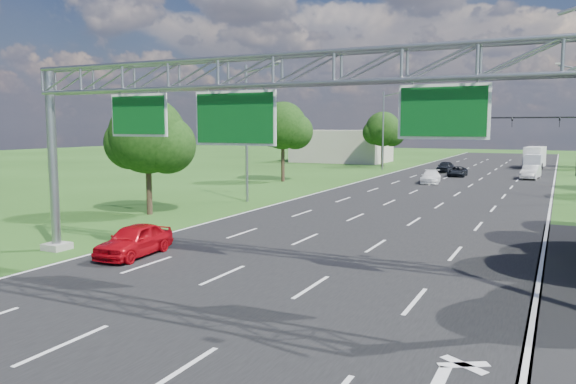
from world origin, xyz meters
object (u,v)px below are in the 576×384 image
Objects in this scene: sign_gantry at (280,88)px; box_truck at (534,158)px; traffic_signal at (544,130)px; red_coupe at (134,240)px.

sign_gantry reaches higher than box_truck.
traffic_signal is 1.59× the size of box_truck.
sign_gantry is 64.71m from box_truck.
traffic_signal is at bearing 69.46° from red_coupe.
box_truck is at bearing 84.83° from sign_gantry.
traffic_signal is (7.15, 53.00, -1.72)m from sign_gantry.
box_truck is at bearing 73.22° from red_coupe.
sign_gantry is at bearing -9.45° from red_coupe.
traffic_signal reaches higher than red_coupe.
red_coupe is 0.53× the size of box_truck.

